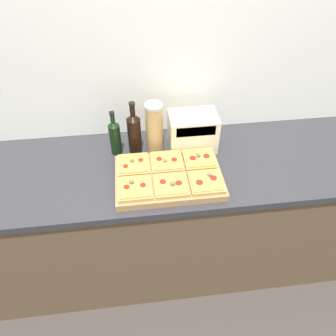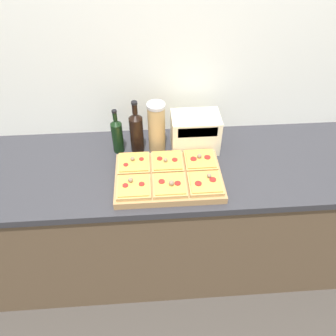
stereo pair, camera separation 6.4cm
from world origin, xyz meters
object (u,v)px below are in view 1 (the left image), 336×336
at_px(olive_oil_bottle, 115,137).
at_px(wine_bottle, 134,132).
at_px(cutting_board, 169,178).
at_px(toaster_oven, 193,131).
at_px(grain_jar_tall, 154,128).

xyz_separation_m(olive_oil_bottle, wine_bottle, (0.11, 0.00, 0.02)).
height_order(cutting_board, toaster_oven, toaster_oven).
relative_size(wine_bottle, toaster_oven, 1.09).
height_order(olive_oil_bottle, grain_jar_tall, grain_jar_tall).
distance_m(wine_bottle, toaster_oven, 0.32).
bearing_deg(grain_jar_tall, cutting_board, -80.04).
bearing_deg(olive_oil_bottle, grain_jar_tall, 0.00).
xyz_separation_m(olive_oil_bottle, toaster_oven, (0.43, -0.00, -0.00)).
distance_m(cutting_board, olive_oil_bottle, 0.38).
bearing_deg(cutting_board, olive_oil_bottle, 135.14).
relative_size(wine_bottle, grain_jar_tall, 1.06).
distance_m(olive_oil_bottle, wine_bottle, 0.11).
xyz_separation_m(cutting_board, toaster_oven, (0.17, 0.26, 0.09)).
bearing_deg(toaster_oven, wine_bottle, 179.85).
bearing_deg(olive_oil_bottle, cutting_board, -44.86).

